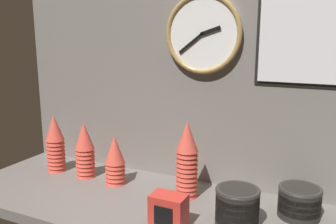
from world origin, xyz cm
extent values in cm
cube|color=slate|center=(0.00, 0.00, -2.00)|extent=(160.00, 56.00, 4.00)
cube|color=slate|center=(0.00, 26.50, 52.50)|extent=(160.00, 3.00, 105.00)
cone|color=#DB4C3D|center=(-55.91, 8.40, 5.83)|extent=(8.28, 8.28, 11.67)
cone|color=#DB4C3D|center=(-55.91, 8.40, 7.61)|extent=(8.28, 8.28, 11.67)
cone|color=#DB4C3D|center=(-55.91, 8.40, 9.38)|extent=(8.28, 8.28, 11.67)
cone|color=#DB4C3D|center=(-55.91, 8.40, 11.15)|extent=(8.28, 8.28, 11.67)
cone|color=#DB4C3D|center=(-55.91, 8.40, 12.92)|extent=(8.28, 8.28, 11.67)
cone|color=#DB4C3D|center=(-55.91, 8.40, 14.69)|extent=(8.28, 8.28, 11.67)
cone|color=#DB4C3D|center=(-55.91, 8.40, 16.47)|extent=(8.28, 8.28, 11.67)
cone|color=#DB4C3D|center=(-55.91, 8.40, 18.24)|extent=(8.28, 8.28, 11.67)
cone|color=#DB4C3D|center=(-55.91, 8.40, 20.01)|extent=(8.28, 8.28, 11.67)
cone|color=#DB4C3D|center=(-39.67, 8.50, 5.83)|extent=(8.28, 8.28, 11.67)
cone|color=#DB4C3D|center=(-39.67, 8.50, 7.61)|extent=(8.28, 8.28, 11.67)
cone|color=#DB4C3D|center=(-39.67, 8.50, 9.38)|extent=(8.28, 8.28, 11.67)
cone|color=#DB4C3D|center=(-39.67, 8.50, 11.15)|extent=(8.28, 8.28, 11.67)
cone|color=#DB4C3D|center=(-39.67, 8.50, 12.92)|extent=(8.28, 8.28, 11.67)
cone|color=#DB4C3D|center=(-39.67, 8.50, 14.69)|extent=(8.28, 8.28, 11.67)
cone|color=#DB4C3D|center=(-39.67, 8.50, 16.47)|extent=(8.28, 8.28, 11.67)
cone|color=#DB4C3D|center=(-39.67, 8.50, 18.24)|extent=(8.28, 8.28, 11.67)
cone|color=#DB4C3D|center=(-23.84, 7.60, 5.83)|extent=(8.28, 8.28, 11.67)
cone|color=#DB4C3D|center=(-23.84, 7.60, 7.61)|extent=(8.28, 8.28, 11.67)
cone|color=#DB4C3D|center=(-23.84, 7.60, 9.38)|extent=(8.28, 8.28, 11.67)
cone|color=#DB4C3D|center=(-23.84, 7.60, 11.15)|extent=(8.28, 8.28, 11.67)
cone|color=#DB4C3D|center=(-23.84, 7.60, 12.92)|extent=(8.28, 8.28, 11.67)
cone|color=#DB4C3D|center=(-23.84, 7.60, 14.69)|extent=(8.28, 8.28, 11.67)
cone|color=#DB4C3D|center=(7.10, 9.21, 5.83)|extent=(8.28, 8.28, 11.67)
cone|color=#DB4C3D|center=(7.10, 9.21, 7.61)|extent=(8.28, 8.28, 11.67)
cone|color=#DB4C3D|center=(7.10, 9.21, 9.38)|extent=(8.28, 8.28, 11.67)
cone|color=#DB4C3D|center=(7.10, 9.21, 11.15)|extent=(8.28, 8.28, 11.67)
cone|color=#DB4C3D|center=(7.10, 9.21, 12.92)|extent=(8.28, 8.28, 11.67)
cone|color=#DB4C3D|center=(7.10, 9.21, 14.69)|extent=(8.28, 8.28, 11.67)
cone|color=#DB4C3D|center=(7.10, 9.21, 16.47)|extent=(8.28, 8.28, 11.67)
cone|color=#DB4C3D|center=(7.10, 9.21, 18.24)|extent=(8.28, 8.28, 11.67)
cone|color=#DB4C3D|center=(7.10, 9.21, 20.01)|extent=(8.28, 8.28, 11.67)
cone|color=#DB4C3D|center=(7.10, 9.21, 21.78)|extent=(8.28, 8.28, 11.67)
cone|color=#DB4C3D|center=(7.10, 9.21, 23.55)|extent=(8.28, 8.28, 11.67)
cylinder|color=black|center=(29.69, -3.38, 2.01)|extent=(13.82, 13.82, 4.01)
cylinder|color=black|center=(29.69, -3.38, 4.11)|extent=(13.82, 13.82, 4.01)
cylinder|color=black|center=(29.69, -3.38, 6.22)|extent=(13.82, 13.82, 4.01)
cylinder|color=black|center=(29.69, -3.38, 8.33)|extent=(13.82, 13.82, 4.01)
cylinder|color=black|center=(29.69, -3.38, 10.43)|extent=(13.82, 13.82, 4.01)
torus|color=#302D2A|center=(29.69, -3.38, 11.84)|extent=(14.16, 14.16, 1.45)
cylinder|color=black|center=(47.03, 11.19, 2.01)|extent=(13.82, 13.82, 4.01)
cylinder|color=black|center=(47.03, 11.19, 4.11)|extent=(13.82, 13.82, 4.01)
cylinder|color=black|center=(47.03, 11.19, 6.22)|extent=(13.82, 13.82, 4.01)
cylinder|color=black|center=(47.03, 11.19, 8.33)|extent=(13.82, 13.82, 4.01)
torus|color=#302D2A|center=(47.03, 11.19, 9.73)|extent=(14.16, 14.16, 1.45)
cylinder|color=white|center=(7.21, 23.90, 60.32)|extent=(29.87, 1.80, 29.87)
torus|color=#AD894C|center=(7.21, 23.09, 60.32)|extent=(30.66, 1.98, 30.66)
cube|color=black|center=(10.76, 22.60, 61.48)|extent=(7.51, 0.60, 3.60)
cube|color=black|center=(2.60, 22.60, 56.76)|extent=(9.80, 0.60, 7.86)
cylinder|color=black|center=(7.21, 22.60, 60.32)|extent=(1.49, 0.60, 1.49)
cube|color=black|center=(50.69, 24.62, 66.00)|extent=(46.74, 0.60, 47.46)
cube|color=white|center=(50.69, 24.20, 66.00)|extent=(44.34, 1.20, 45.06)
cube|color=red|center=(10.48, -13.72, 5.43)|extent=(11.20, 7.36, 10.85)
cube|color=black|center=(10.48, -17.61, 5.43)|extent=(6.16, 0.40, 6.08)
camera|label=1|loc=(54.67, -106.75, 59.27)|focal=38.00mm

